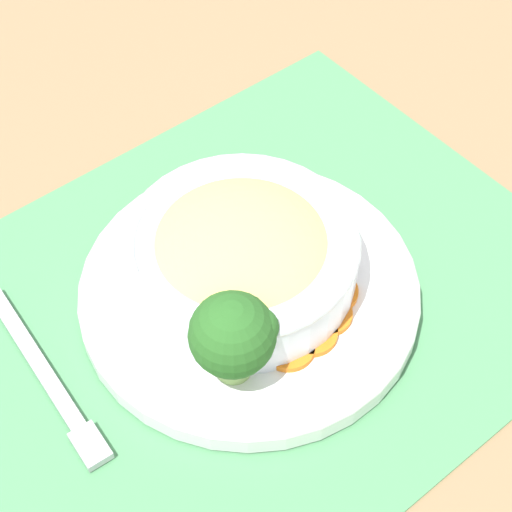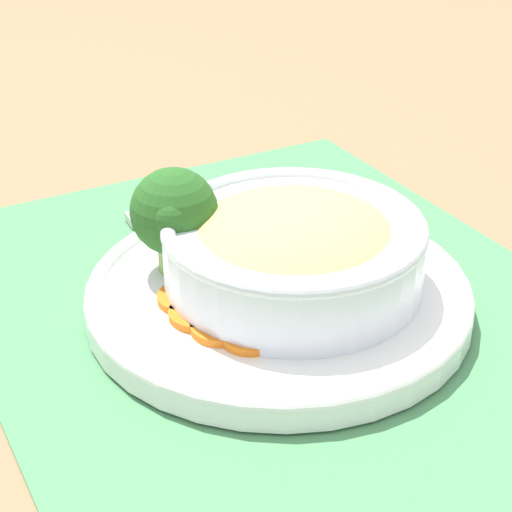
{
  "view_description": "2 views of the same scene",
  "coord_description": "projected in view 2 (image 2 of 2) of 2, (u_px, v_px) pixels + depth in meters",
  "views": [
    {
      "loc": [
        0.22,
        0.34,
        0.57
      ],
      "look_at": [
        -0.01,
        -0.01,
        0.05
      ],
      "focal_mm": 60.0,
      "sensor_mm": 36.0,
      "label": 1
    },
    {
      "loc": [
        -0.47,
        0.22,
        0.34
      ],
      "look_at": [
        0.01,
        0.01,
        0.04
      ],
      "focal_mm": 60.0,
      "sensor_mm": 36.0,
      "label": 2
    }
  ],
  "objects": [
    {
      "name": "ground_plane",
      "position": [
        278.0,
        311.0,
        0.61
      ],
      "size": [
        4.0,
        4.0,
        0.0
      ],
      "primitive_type": "plane",
      "color": "#8C704C"
    },
    {
      "name": "carrot_slice_near",
      "position": [
        187.0,
        298.0,
        0.59
      ],
      "size": [
        0.04,
        0.04,
        0.01
      ],
      "color": "orange",
      "rests_on": "plate"
    },
    {
      "name": "plate",
      "position": [
        278.0,
        293.0,
        0.61
      ],
      "size": [
        0.27,
        0.27,
        0.02
      ],
      "color": "white",
      "rests_on": "placemat"
    },
    {
      "name": "carrot_slice_extra",
      "position": [
        251.0,
        335.0,
        0.55
      ],
      "size": [
        0.04,
        0.04,
        0.01
      ],
      "color": "orange",
      "rests_on": "plate"
    },
    {
      "name": "carrot_slice_far",
      "position": [
        221.0,
        327.0,
        0.56
      ],
      "size": [
        0.04,
        0.04,
        0.01
      ],
      "color": "orange",
      "rests_on": "plate"
    },
    {
      "name": "placemat",
      "position": [
        278.0,
        308.0,
        0.61
      ],
      "size": [
        0.55,
        0.46,
        0.0
      ],
      "color": "#4C8C59",
      "rests_on": "ground_plane"
    },
    {
      "name": "fork",
      "position": [
        208.0,
        205.0,
        0.75
      ],
      "size": [
        0.02,
        0.18,
        0.01
      ],
      "rotation": [
        0.0,
        0.0,
        0.03
      ],
      "color": "#B7B7BC",
      "rests_on": "placemat"
    },
    {
      "name": "carrot_slice_middle",
      "position": [
        199.0,
        313.0,
        0.57
      ],
      "size": [
        0.04,
        0.04,
        0.01
      ],
      "color": "orange",
      "rests_on": "plate"
    },
    {
      "name": "bowl",
      "position": [
        294.0,
        247.0,
        0.59
      ],
      "size": [
        0.18,
        0.18,
        0.06
      ],
      "color": "silver",
      "rests_on": "plate"
    },
    {
      "name": "broccoli_floret",
      "position": [
        174.0,
        213.0,
        0.6
      ],
      "size": [
        0.06,
        0.06,
        0.08
      ],
      "color": "#84AD5B",
      "rests_on": "plate"
    }
  ]
}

